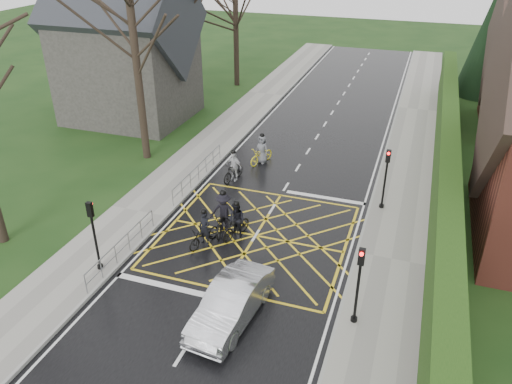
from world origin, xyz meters
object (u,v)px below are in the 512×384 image
Objects in this scene: cyclist_rear at (204,233)px; car at (231,303)px; cyclist_lead at (262,153)px; cyclist_mid at (223,216)px; cyclist_front at (233,169)px; cyclist_back at (236,223)px.

cyclist_rear reaches higher than car.
cyclist_rear is 0.96× the size of cyclist_lead.
cyclist_mid reaches higher than car.
cyclist_front is at bearing 97.01° from cyclist_mid.
car is at bearing -74.03° from cyclist_mid.
cyclist_back reaches higher than cyclist_front.
cyclist_front is at bearing 116.61° from car.
cyclist_lead reaches higher than car.
cyclist_rear is at bearing -114.11° from cyclist_mid.
cyclist_mid is at bearing -63.98° from cyclist_lead.
cyclist_front is 0.43× the size of car.
cyclist_front is at bearing -84.59° from cyclist_lead.
cyclist_mid is 1.12× the size of cyclist_lead.
cyclist_front is (-1.40, 4.88, -0.10)m from cyclist_mid.
cyclist_back is at bearing 62.00° from cyclist_rear.
cyclist_mid is at bearing -60.66° from cyclist_front.
cyclist_rear is at bearing -117.52° from cyclist_back.
cyclist_back reaches higher than car.
cyclist_lead is (-0.31, 8.85, 0.06)m from cyclist_rear.
car is (3.13, -12.82, 0.08)m from cyclist_lead.
cyclist_back is 1.00× the size of cyclist_front.
cyclist_mid is at bearing 93.20° from cyclist_rear.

